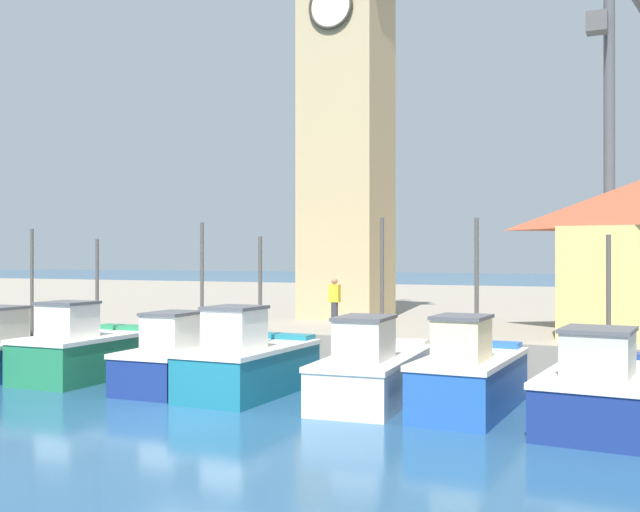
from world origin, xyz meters
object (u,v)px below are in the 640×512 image
Objects in this scene: fishing_boat_left_outer at (84,351)px; fishing_boat_left_inner at (189,359)px; fishing_boat_mid_right at (470,377)px; fishing_boat_mid_left at (249,363)px; dock_worker_near_tower at (335,302)px; port_crane_near at (611,176)px; clock_tower at (347,96)px; fishing_boat_center at (374,371)px; fishing_boat_right_inner at (604,390)px; fishing_boat_far_left at (15,351)px.

fishing_boat_left_inner is (3.33, 0.33, -0.09)m from fishing_boat_left_outer.
fishing_boat_mid_left is at bearing -177.77° from fishing_boat_mid_right.
dock_worker_near_tower is at bearing 66.66° from fishing_boat_left_inner.
port_crane_near is at bearing 68.95° from dock_worker_near_tower.
clock_tower is 17.21m from port_crane_near.
fishing_boat_right_inner is at bearing -6.01° from fishing_boat_center.
fishing_boat_far_left is 0.27× the size of port_crane_near.
fishing_boat_far_left reaches higher than fishing_boat_mid_left.
fishing_boat_mid_left is 0.25× the size of clock_tower.
fishing_boat_mid_left is 8.41m from fishing_boat_right_inner.
fishing_boat_left_inner is 12.69m from clock_tower.
fishing_boat_center is at bearing 2.75° from fishing_boat_left_outer.
fishing_boat_left_inner is at bearing 5.60° from fishing_boat_left_outer.
fishing_boat_center is at bearing -99.87° from port_crane_near.
fishing_boat_left_inner is at bearing -95.77° from clock_tower.
fishing_boat_far_left is 0.88× the size of fishing_boat_center.
fishing_boat_left_outer is 0.24× the size of clock_tower.
clock_tower is (-9.62, 9.53, 8.81)m from fishing_boat_right_inner.
fishing_boat_mid_right is at bearing -43.46° from dock_worker_near_tower.
fishing_boat_far_left is 2.94× the size of dock_worker_near_tower.
clock_tower is (-1.21, 9.55, 8.74)m from fishing_boat_mid_left.
fishing_boat_far_left reaches higher than dock_worker_near_tower.
fishing_boat_center is 1.22× the size of fishing_boat_mid_right.
fishing_boat_center reaches higher than fishing_boat_left_inner.
fishing_boat_center is at bearing 173.99° from fishing_boat_right_inner.
clock_tower is at bearing -119.86° from port_crane_near.
fishing_boat_center is 0.31× the size of clock_tower.
fishing_boat_left_inner reaches higher than fishing_boat_mid_right.
port_crane_near is at bearing 85.92° from fishing_boat_mid_right.
fishing_boat_left_inner is (5.66, 0.60, 0.00)m from fishing_boat_far_left.
fishing_boat_left_outer is 0.76× the size of fishing_boat_center.
port_crane_near is (8.52, 14.83, -1.93)m from clock_tower.
port_crane_near is (9.43, 23.90, 6.89)m from fishing_boat_left_inner.
fishing_boat_left_outer reaches higher than fishing_boat_right_inner.
fishing_boat_mid_right is at bearing 175.92° from fishing_boat_right_inner.
fishing_boat_left_inner is 1.16× the size of fishing_boat_mid_left.
clock_tower reaches higher than fishing_boat_left_inner.
fishing_boat_mid_left is (5.46, -0.15, -0.00)m from fishing_boat_left_outer.
port_crane_near reaches higher than fishing_boat_left_outer.
fishing_boat_left_outer is (2.33, 0.27, 0.09)m from fishing_boat_far_left.
fishing_boat_mid_left is at bearing 0.89° from fishing_boat_far_left.
fishing_boat_left_inner reaches higher than fishing_boat_left_outer.
fishing_boat_left_outer is at bearing -135.86° from dock_worker_near_tower.
dock_worker_near_tower is (5.49, 5.32, 1.24)m from fishing_boat_left_outer.
fishing_boat_mid_right is 0.87× the size of fishing_boat_right_inner.
fishing_boat_mid_left is (2.13, -0.48, 0.08)m from fishing_boat_left_inner.
fishing_boat_left_outer is 11.04m from fishing_boat_mid_right.
port_crane_near is at bearing 92.60° from fishing_boat_right_inner.
fishing_boat_mid_left is 3.21m from fishing_boat_center.
fishing_boat_right_inner is at bearing -0.57° from fishing_boat_left_outer.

